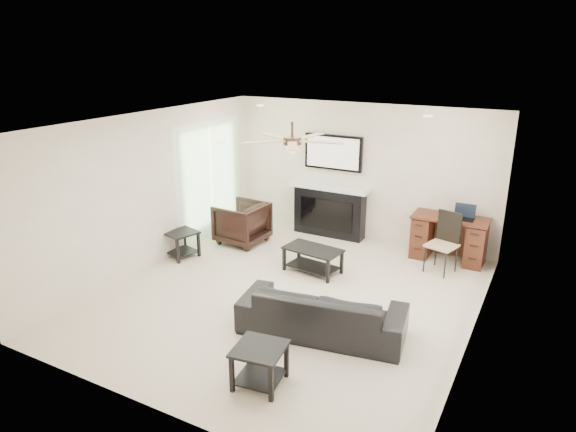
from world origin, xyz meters
name	(u,v)px	position (x,y,z in m)	size (l,w,h in m)	color
room_shell	(304,184)	(0.19, 0.08, 1.68)	(5.50, 5.54, 2.52)	beige
sofa	(322,312)	(0.83, -0.66, 0.30)	(2.06, 0.80, 0.60)	black
armchair	(242,223)	(-1.77, 1.49, 0.38)	(0.80, 0.83, 0.75)	black
coffee_table	(313,260)	(-0.07, 0.94, 0.20)	(0.90, 0.50, 0.40)	black
end_table_near	(260,366)	(0.68, -1.91, 0.23)	(0.52, 0.52, 0.45)	black
end_table_left	(181,244)	(-2.32, 0.44, 0.23)	(0.50, 0.50, 0.45)	black
fireplace_unit	(330,187)	(-0.52, 2.58, 0.95)	(1.52, 0.34, 1.91)	black
desk	(449,239)	(1.72, 2.45, 0.38)	(1.22, 0.56, 0.76)	#391B0E
desk_chair	(442,243)	(1.72, 1.90, 0.48)	(0.42, 0.44, 0.97)	black
laptop	(464,213)	(1.92, 2.43, 0.88)	(0.33, 0.24, 0.23)	black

